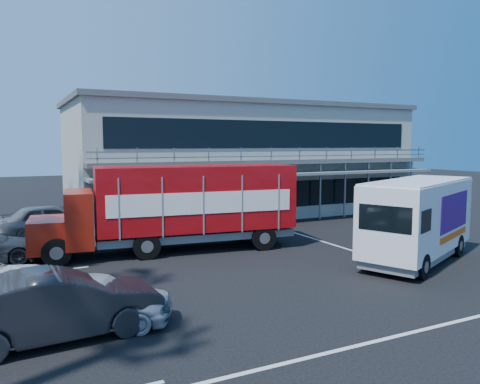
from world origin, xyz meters
name	(u,v)px	position (x,y,z in m)	size (l,w,h in m)	color
ground	(340,265)	(0.00, 0.00, 0.00)	(120.00, 120.00, 0.00)	black
building	(239,158)	(3.00, 14.94, 3.66)	(22.40, 12.00, 7.30)	gray
red_truck	(179,204)	(-4.75, 5.09, 2.03)	(11.22, 3.89, 3.70)	maroon
white_van	(418,219)	(3.02, -0.93, 1.71)	(6.97, 4.79, 3.24)	white
parked_car_a	(93,299)	(-9.50, -2.00, 0.69)	(1.62, 4.02, 1.37)	silver
parked_car_b	(59,305)	(-10.37, -2.50, 0.82)	(1.73, 4.95, 1.63)	black
parked_car_e	(51,220)	(-9.50, 10.80, 0.84)	(1.99, 4.94, 1.68)	slate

